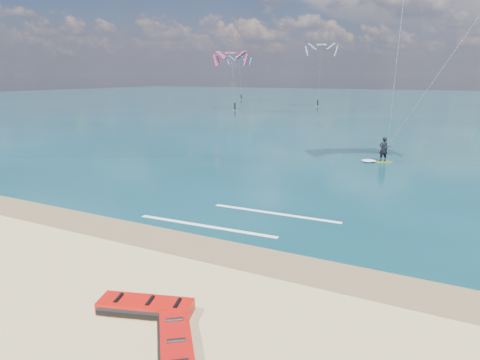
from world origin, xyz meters
name	(u,v)px	position (x,y,z in m)	size (l,w,h in m)	color
ground	(371,134)	(0.00, 40.00, 0.00)	(320.00, 320.00, 0.00)	tan
wet_sand_strip	(191,244)	(0.00, 3.00, 0.00)	(320.00, 2.40, 0.01)	brown
sea	(423,103)	(0.00, 104.00, 0.02)	(320.00, 200.00, 0.04)	#093135
packed_kite_left	(146,312)	(1.71, -1.82, 0.00)	(2.92, 1.17, 0.43)	red
packed_kite_mid	(176,350)	(3.51, -2.85, 0.00)	(2.84, 1.13, 0.41)	red
kitesurfer_main	(423,37)	(6.41, 19.70, 8.91)	(11.52, 11.14, 17.46)	#C0D919
shoreline_foam	(241,220)	(0.48, 6.51, 0.04)	(8.75, 3.64, 0.01)	white
distant_kites	(397,81)	(-2.41, 74.50, 5.53)	(91.04, 38.90, 12.59)	gray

